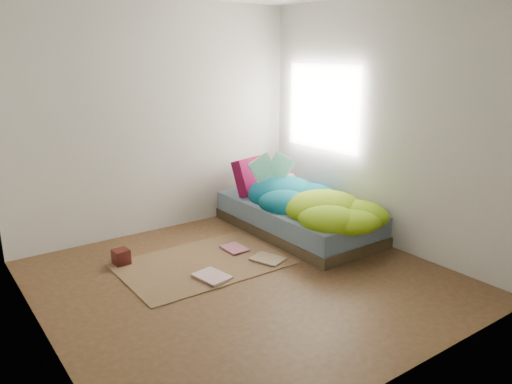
{
  "coord_description": "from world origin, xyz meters",
  "views": [
    {
      "loc": [
        -2.39,
        -3.49,
        2.05
      ],
      "look_at": [
        0.65,
        0.75,
        0.57
      ],
      "focal_mm": 35.0,
      "sensor_mm": 36.0,
      "label": 1
    }
  ],
  "objects_px": {
    "bed": "(297,218)",
    "pillow_magenta": "(251,176)",
    "open_book": "(272,160)",
    "floor_book_b": "(226,251)",
    "wooden_box": "(121,257)",
    "floor_book_a": "(202,281)"
  },
  "relations": [
    {
      "from": "bed",
      "to": "floor_book_a",
      "type": "height_order",
      "value": "bed"
    },
    {
      "from": "wooden_box",
      "to": "floor_book_a",
      "type": "bearing_deg",
      "value": -61.41
    },
    {
      "from": "open_book",
      "to": "bed",
      "type": "bearing_deg",
      "value": -54.45
    },
    {
      "from": "bed",
      "to": "floor_book_a",
      "type": "distance_m",
      "value": 1.68
    },
    {
      "from": "wooden_box",
      "to": "pillow_magenta",
      "type": "bearing_deg",
      "value": 11.57
    },
    {
      "from": "floor_book_a",
      "to": "bed",
      "type": "bearing_deg",
      "value": 9.1
    },
    {
      "from": "pillow_magenta",
      "to": "floor_book_b",
      "type": "xyz_separation_m",
      "value": [
        -0.84,
        -0.74,
        -0.54
      ]
    },
    {
      "from": "bed",
      "to": "pillow_magenta",
      "type": "height_order",
      "value": "pillow_magenta"
    },
    {
      "from": "wooden_box",
      "to": "floor_book_a",
      "type": "xyz_separation_m",
      "value": [
        0.45,
        -0.82,
        -0.06
      ]
    },
    {
      "from": "pillow_magenta",
      "to": "floor_book_b",
      "type": "distance_m",
      "value": 1.24
    },
    {
      "from": "open_book",
      "to": "floor_book_b",
      "type": "distance_m",
      "value": 1.29
    },
    {
      "from": "pillow_magenta",
      "to": "floor_book_a",
      "type": "relative_size",
      "value": 1.36
    },
    {
      "from": "wooden_box",
      "to": "floor_book_b",
      "type": "bearing_deg",
      "value": -19.92
    },
    {
      "from": "pillow_magenta",
      "to": "open_book",
      "type": "height_order",
      "value": "open_book"
    },
    {
      "from": "bed",
      "to": "floor_book_b",
      "type": "xyz_separation_m",
      "value": [
        -1.04,
        -0.07,
        -0.14
      ]
    },
    {
      "from": "pillow_magenta",
      "to": "floor_book_a",
      "type": "height_order",
      "value": "pillow_magenta"
    },
    {
      "from": "wooden_box",
      "to": "floor_book_a",
      "type": "height_order",
      "value": "wooden_box"
    },
    {
      "from": "bed",
      "to": "wooden_box",
      "type": "distance_m",
      "value": 2.05
    },
    {
      "from": "floor_book_b",
      "to": "open_book",
      "type": "bearing_deg",
      "value": 24.57
    },
    {
      "from": "bed",
      "to": "open_book",
      "type": "xyz_separation_m",
      "value": [
        -0.11,
        0.35,
        0.65
      ]
    },
    {
      "from": "open_book",
      "to": "pillow_magenta",
      "type": "bearing_deg",
      "value": 121.3
    },
    {
      "from": "floor_book_a",
      "to": "floor_book_b",
      "type": "distance_m",
      "value": 0.72
    }
  ]
}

